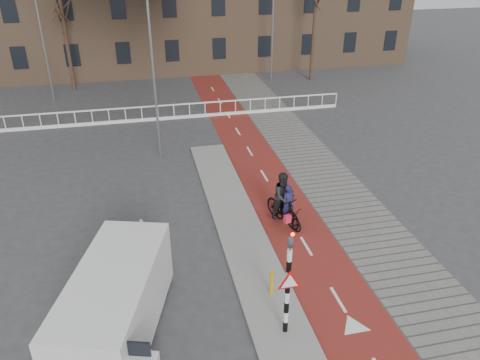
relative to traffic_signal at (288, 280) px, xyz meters
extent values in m
plane|color=#38383A|center=(0.60, 2.02, -1.99)|extent=(120.00, 120.00, 0.00)
cube|color=maroon|center=(2.10, 12.02, -1.98)|extent=(2.50, 60.00, 0.01)
cube|color=slate|center=(4.90, 12.02, -1.98)|extent=(3.00, 60.00, 0.01)
cube|color=gray|center=(-0.10, 6.02, -1.93)|extent=(1.80, 16.00, 0.12)
cylinder|color=black|center=(0.00, 0.02, -0.43)|extent=(0.14, 0.14, 2.88)
imported|color=black|center=(0.00, 0.02, 1.41)|extent=(0.13, 0.16, 0.80)
cylinder|color=#FF0C05|center=(0.00, -0.12, 1.59)|extent=(0.11, 0.02, 0.11)
cylinder|color=gold|center=(0.05, 1.65, -1.43)|extent=(0.12, 0.12, 0.88)
imported|color=black|center=(1.85, 5.58, -1.53)|extent=(1.15, 1.80, 0.89)
imported|color=#1E1A48|center=(1.85, 5.58, -0.96)|extent=(0.66, 0.55, 1.55)
cube|color=#DF1F43|center=(1.66, 5.06, -1.36)|extent=(0.31, 0.25, 0.32)
imported|color=black|center=(1.71, 5.82, -1.35)|extent=(1.29, 2.18, 1.26)
imported|color=black|center=(1.71, 5.82, -0.75)|extent=(1.16, 1.04, 1.98)
cube|color=silver|center=(-4.70, 1.05, -0.80)|extent=(3.48, 5.57, 2.08)
cube|color=#1B7F20|center=(-5.74, 1.05, -0.90)|extent=(0.98, 3.19, 0.55)
cube|color=#1B7F20|center=(-3.65, 1.05, -0.90)|extent=(0.98, 3.19, 0.55)
cube|color=black|center=(-4.70, -1.19, -0.40)|extent=(1.80, 0.59, 0.90)
cylinder|color=black|center=(-5.03, 2.99, -1.63)|extent=(0.46, 0.77, 0.73)
cylinder|color=black|center=(-3.34, 2.49, -1.63)|extent=(0.46, 0.77, 0.73)
cube|color=silver|center=(-4.40, 19.02, -1.04)|extent=(28.00, 0.08, 0.08)
cube|color=silver|center=(-4.40, 19.02, -1.89)|extent=(28.00, 0.10, 0.20)
cylinder|color=#321E16|center=(-8.18, 27.11, 1.29)|extent=(0.25, 0.25, 6.57)
cylinder|color=#321E16|center=(10.31, 25.90, 1.97)|extent=(0.21, 0.21, 7.93)
cylinder|color=slate|center=(-2.67, 13.34, 2.46)|extent=(0.12, 0.12, 8.91)
cylinder|color=slate|center=(-9.36, 24.63, 2.04)|extent=(0.12, 0.12, 8.07)
cylinder|color=slate|center=(7.23, 26.70, 1.83)|extent=(0.12, 0.12, 7.64)
camera|label=1|loc=(-3.48, -9.52, 8.31)|focal=35.00mm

